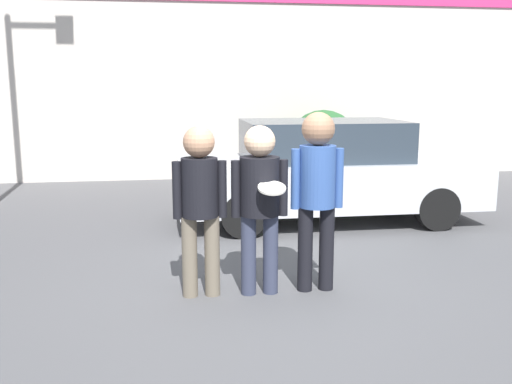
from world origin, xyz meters
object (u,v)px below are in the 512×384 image
at_px(person_left, 200,197).
at_px(person_right, 317,185).
at_px(shrub, 323,146).
at_px(person_middle_with_frisbee, 260,195).
at_px(parked_car_near, 326,171).

height_order(person_left, person_right, person_right).
bearing_deg(shrub, person_middle_with_frisbee, -110.46).
bearing_deg(person_right, person_left, 179.53).
height_order(person_middle_with_frisbee, person_right, person_right).
height_order(person_middle_with_frisbee, shrub, person_middle_with_frisbee).
distance_m(person_left, shrub, 7.00).
bearing_deg(parked_car_near, person_middle_with_frisbee, -116.82).
distance_m(person_right, shrub, 6.61).
height_order(person_left, parked_car_near, person_left).
xyz_separation_m(person_middle_with_frisbee, person_right, (0.58, 0.02, 0.08)).
height_order(person_left, person_middle_with_frisbee, person_middle_with_frisbee).
bearing_deg(parked_car_near, shrub, 75.48).
bearing_deg(person_left, person_middle_with_frisbee, -3.13).
relative_size(person_left, person_middle_with_frisbee, 1.00).
xyz_separation_m(person_left, person_right, (1.15, -0.01, 0.09)).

